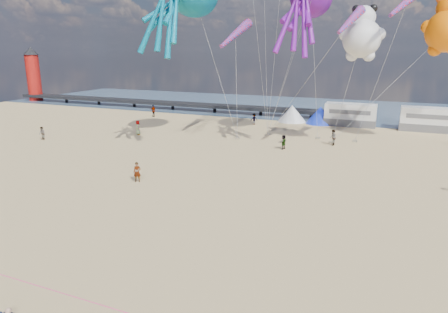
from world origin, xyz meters
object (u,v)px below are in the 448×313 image
at_px(tent_blue, 320,115).
at_px(windsock_right, 350,21).
at_px(motorhome_1, 428,119).
at_px(sandbag_c, 331,142).
at_px(beachgoer_1, 42,133).
at_px(sandbag_d, 355,141).
at_px(sandbag_b, 318,138).
at_px(kite_panda, 362,39).
at_px(beachgoer_4, 283,142).
at_px(sandbag_a, 237,138).
at_px(sandbag_e, 268,135).
at_px(beachgoer_3, 153,111).
at_px(beachgoer_6, 138,128).
at_px(tent_white, 292,113).
at_px(windsock_mid, 408,1).
at_px(motorhome_0, 350,115).
at_px(windsock_left, 235,34).
at_px(beachgoer_2, 254,119).
at_px(kite_teddy_orange, 447,31).
at_px(lighthouse, 34,78).
at_px(standing_person, 137,172).
at_px(beachgoer_7, 333,138).

distance_m(tent_blue, windsock_right, 20.87).
distance_m(motorhome_1, sandbag_c, 15.64).
bearing_deg(beachgoer_1, sandbag_d, 38.83).
height_order(sandbag_b, kite_panda, kite_panda).
relative_size(tent_blue, beachgoer_1, 2.62).
height_order(sandbag_b, windsock_right, windsock_right).
bearing_deg(beachgoer_4, kite_panda, 133.45).
bearing_deg(sandbag_a, motorhome_1, 34.29).
xyz_separation_m(beachgoer_4, sandbag_b, (2.41, 6.31, -0.64)).
relative_size(sandbag_e, kite_panda, 0.08).
height_order(beachgoer_3, sandbag_a, beachgoer_3).
bearing_deg(beachgoer_6, tent_white, -84.26).
xyz_separation_m(beachgoer_3, kite_panda, (30.49, -9.32, 10.18)).
bearing_deg(sandbag_d, tent_blue, 119.47).
height_order(tent_blue, sandbag_e, tent_blue).
height_order(beachgoer_6, sandbag_c, beachgoer_6).
bearing_deg(kite_panda, beachgoer_6, -159.93).
xyz_separation_m(sandbag_b, windsock_mid, (7.95, -3.55, 14.22)).
height_order(motorhome_0, sandbag_b, motorhome_0).
xyz_separation_m(sandbag_c, windsock_left, (-10.81, -1.66, 11.56)).
height_order(beachgoer_2, windsock_right, windsock_right).
xyz_separation_m(kite_teddy_orange, windsock_mid, (-3.92, -4.62, 2.53)).
relative_size(motorhome_1, beachgoer_4, 4.41).
bearing_deg(beachgoer_2, motorhome_1, 146.94).
height_order(tent_white, beachgoer_3, tent_white).
bearing_deg(beachgoer_1, windsock_mid, 31.61).
bearing_deg(motorhome_0, beachgoer_4, -106.47).
distance_m(lighthouse, windsock_right, 66.77).
xyz_separation_m(lighthouse, sandbag_b, (59.55, -14.13, -4.39)).
distance_m(beachgoer_2, sandbag_d, 15.04).
bearing_deg(standing_person, kite_panda, 28.32).
relative_size(beachgoer_1, sandbag_c, 3.05).
relative_size(tent_blue, sandbag_b, 8.00).
height_order(lighthouse, sandbag_e, lighthouse).
bearing_deg(beachgoer_1, windsock_left, 43.09).
relative_size(lighthouse, tent_blue, 2.25).
distance_m(motorhome_0, windsock_right, 20.14).
bearing_deg(kite_panda, beachgoer_4, -141.56).
height_order(sandbag_b, sandbag_e, same).
bearing_deg(standing_person, windsock_left, 63.31).
bearing_deg(beachgoer_3, sandbag_d, 0.09).
distance_m(sandbag_b, windsock_mid, 16.68).
distance_m(beachgoer_7, sandbag_b, 3.32).
height_order(tent_blue, sandbag_b, tent_blue).
bearing_deg(sandbag_c, sandbag_d, 36.80).
relative_size(motorhome_1, beachgoer_6, 3.77).
distance_m(beachgoer_1, kite_teddy_orange, 44.53).
relative_size(tent_white, windsock_mid, 0.59).
xyz_separation_m(beachgoer_4, windsock_right, (5.79, -0.39, 11.77)).
height_order(kite_teddy_orange, windsock_right, kite_teddy_orange).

